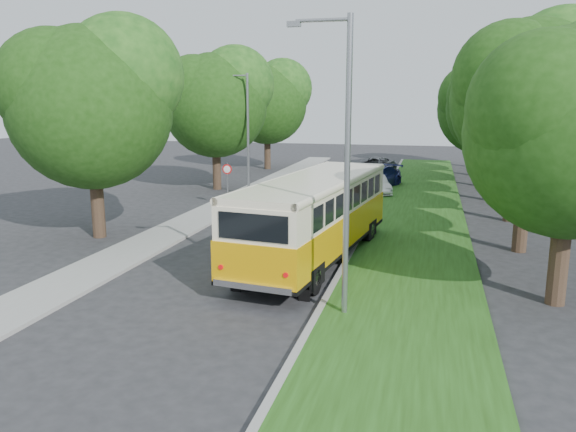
% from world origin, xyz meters
% --- Properties ---
extents(ground, '(120.00, 120.00, 0.00)m').
position_xyz_m(ground, '(0.00, 0.00, 0.00)').
color(ground, '#28282A').
rests_on(ground, ground).
extents(curb, '(0.20, 70.00, 0.15)m').
position_xyz_m(curb, '(3.60, 5.00, 0.07)').
color(curb, gray).
rests_on(curb, ground).
extents(grass_verge, '(4.50, 70.00, 0.13)m').
position_xyz_m(grass_verge, '(5.95, 5.00, 0.07)').
color(grass_verge, '#214512').
rests_on(grass_verge, ground).
extents(sidewalk, '(2.20, 70.00, 0.12)m').
position_xyz_m(sidewalk, '(-4.80, 5.00, 0.06)').
color(sidewalk, gray).
rests_on(sidewalk, ground).
extents(treeline, '(24.27, 41.91, 9.46)m').
position_xyz_m(treeline, '(3.15, 17.99, 5.93)').
color(treeline, '#332319').
rests_on(treeline, ground).
extents(lamppost_near, '(1.71, 0.16, 8.00)m').
position_xyz_m(lamppost_near, '(4.21, -2.50, 4.37)').
color(lamppost_near, gray).
rests_on(lamppost_near, ground).
extents(lamppost_far, '(1.71, 0.16, 7.50)m').
position_xyz_m(lamppost_far, '(-4.70, 16.00, 4.12)').
color(lamppost_far, gray).
rests_on(lamppost_far, ground).
extents(warning_sign, '(0.56, 0.10, 2.50)m').
position_xyz_m(warning_sign, '(-4.50, 11.98, 1.71)').
color(warning_sign, gray).
rests_on(warning_sign, ground).
extents(vintage_bus, '(4.18, 11.06, 3.21)m').
position_xyz_m(vintage_bus, '(2.40, 2.69, 1.60)').
color(vintage_bus, '#E6A207').
rests_on(vintage_bus, ground).
extents(car_silver, '(1.83, 4.00, 1.33)m').
position_xyz_m(car_silver, '(1.84, 13.93, 0.67)').
color(car_silver, silver).
rests_on(car_silver, ground).
extents(car_white, '(2.54, 3.97, 1.24)m').
position_xyz_m(car_white, '(3.00, 18.56, 0.62)').
color(car_white, white).
rests_on(car_white, ground).
extents(car_blue, '(3.69, 5.53, 1.49)m').
position_xyz_m(car_blue, '(2.84, 21.05, 0.74)').
color(car_blue, navy).
rests_on(car_blue, ground).
extents(car_grey, '(3.85, 5.56, 1.41)m').
position_xyz_m(car_grey, '(1.89, 28.12, 0.71)').
color(car_grey, slate).
rests_on(car_grey, ground).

